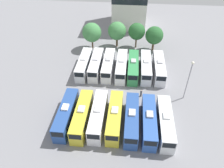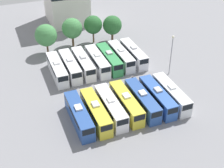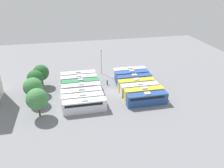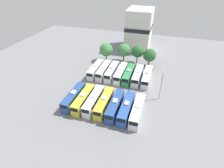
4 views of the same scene
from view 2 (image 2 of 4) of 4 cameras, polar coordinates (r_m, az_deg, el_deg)
name	(u,v)px [view 2 (image 2 of 4)]	position (r m, az deg, el deg)	size (l,w,h in m)	color
ground_plane	(110,87)	(66.00, -0.31, -0.61)	(120.51, 120.51, 0.00)	gray
bus_0	(79,115)	(56.13, -6.08, -5.62)	(2.48, 11.41, 3.70)	#284C93
bus_1	(96,111)	(56.65, -3.01, -5.03)	(2.48, 11.41, 3.70)	gold
bus_2	(111,107)	(57.68, -0.26, -4.15)	(2.48, 11.41, 3.70)	white
bus_3	(126,103)	(58.66, 2.60, -3.45)	(2.48, 11.41, 3.70)	gold
bus_4	(142,100)	(59.57, 5.53, -2.93)	(2.48, 11.41, 3.70)	#284C93
bus_5	(157,97)	(60.78, 8.27, -2.31)	(2.48, 11.41, 3.70)	#2D56A8
bus_6	(171,94)	(62.05, 10.72, -1.74)	(2.48, 11.41, 3.70)	silver
bus_7	(57,69)	(69.85, -10.00, 2.74)	(2.48, 11.41, 3.70)	silver
bus_8	(70,66)	(70.57, -7.67, 3.32)	(2.48, 11.41, 3.70)	white
bus_9	(83,63)	(71.27, -5.28, 3.82)	(2.48, 11.41, 3.70)	white
bus_10	(97,61)	(71.94, -2.70, 4.24)	(2.48, 11.41, 3.70)	silver
bus_11	(109,59)	(72.74, -0.53, 4.64)	(2.48, 11.41, 3.70)	#338C4C
bus_12	(121,56)	(74.02, 1.64, 5.18)	(2.48, 11.41, 3.70)	silver
bus_13	(133,53)	(75.19, 3.93, 5.60)	(2.48, 11.41, 3.70)	white
worker_person	(132,80)	(67.08, 3.74, 0.77)	(0.36, 0.36, 1.75)	#333338
light_pole	(172,49)	(68.66, 10.86, 6.25)	(0.60, 0.60, 9.41)	gray
tree_0	(46,35)	(78.43, -11.99, 8.70)	(5.42, 5.42, 7.67)	brown
tree_1	(72,28)	(81.24, -7.32, 10.05)	(5.23, 5.23, 7.55)	brown
tree_2	(93,25)	(82.53, -3.49, 10.75)	(4.79, 4.79, 7.45)	brown
tree_3	(112,25)	(83.25, 0.06, 10.70)	(5.01, 5.01, 7.14)	brown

